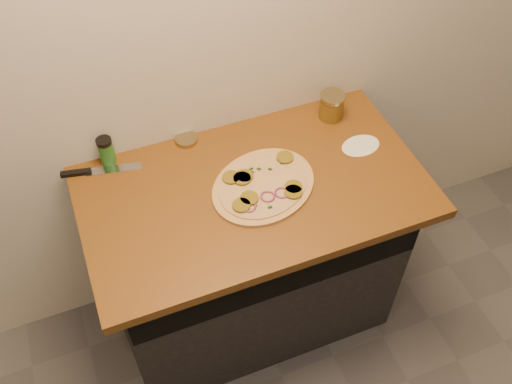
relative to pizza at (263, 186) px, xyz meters
name	(u,v)px	position (x,y,z in m)	size (l,w,h in m)	color
cabinet	(251,256)	(-0.03, 0.05, -0.48)	(1.10, 0.60, 0.86)	black
countertop	(253,190)	(-0.03, 0.02, -0.03)	(1.20, 0.70, 0.04)	brown
pizza	(263,186)	(0.00, 0.00, 0.00)	(0.51, 0.51, 0.03)	tan
chefs_knife	(94,171)	(-0.53, 0.29, 0.00)	(0.28, 0.08, 0.02)	#B7BAC1
mason_jar_lid	(186,139)	(-0.18, 0.32, 0.00)	(0.08, 0.08, 0.02)	#9A8A59
salsa_jar	(332,106)	(0.38, 0.24, 0.04)	(0.10, 0.10, 0.11)	#96290F
spice_shaker	(106,151)	(-0.47, 0.32, 0.05)	(0.05, 0.05, 0.11)	#215E1D
flour_spill	(361,146)	(0.41, 0.06, -0.01)	(0.15, 0.15, 0.00)	silver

